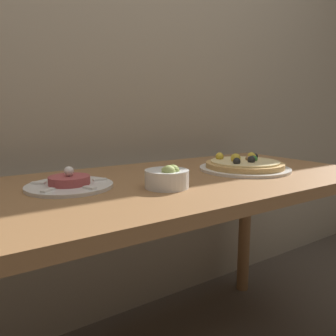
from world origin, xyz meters
TOP-DOWN VIEW (x-y plane):
  - back_wall at (0.00, 0.79)m, footprint 8.00×0.05m
  - dining_table at (0.00, 0.33)m, footprint 1.47×0.67m
  - pizza_plate at (0.34, 0.31)m, footprint 0.33×0.33m
  - tartare_plate at (-0.28, 0.38)m, footprint 0.24×0.24m
  - small_bowl at (-0.05, 0.23)m, footprint 0.12×0.12m

SIDE VIEW (x-z plane):
  - dining_table at x=0.00m, z-range 0.26..0.98m
  - tartare_plate at x=-0.28m, z-range 0.70..0.76m
  - pizza_plate at x=0.34m, z-range 0.71..0.77m
  - small_bowl at x=-0.05m, z-range 0.72..0.78m
  - back_wall at x=0.00m, z-range 0.00..2.60m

